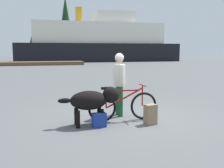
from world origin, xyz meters
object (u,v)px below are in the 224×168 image
(person_cyclist, at_px, (119,78))
(backpack, at_px, (150,114))
(bicycle, at_px, (123,106))
(dog, at_px, (93,100))
(handbag_pannier, at_px, (99,120))
(ferry_boat, at_px, (99,43))

(person_cyclist, height_order, backpack, person_cyclist)
(bicycle, distance_m, dog, 0.84)
(person_cyclist, distance_m, handbag_pannier, 1.46)
(person_cyclist, height_order, dog, person_cyclist)
(person_cyclist, relative_size, ferry_boat, 0.07)
(bicycle, relative_size, dog, 1.24)
(person_cyclist, xyz_separation_m, ferry_boat, (6.73, 34.43, 1.89))
(handbag_pannier, relative_size, ferry_boat, 0.01)
(handbag_pannier, bearing_deg, bicycle, 28.43)
(person_cyclist, distance_m, backpack, 1.36)
(ferry_boat, bearing_deg, backpack, -99.98)
(bicycle, height_order, person_cyclist, person_cyclist)
(dog, height_order, handbag_pannier, dog)
(backpack, distance_m, ferry_boat, 36.07)
(dog, bearing_deg, ferry_boat, 77.82)
(backpack, bearing_deg, ferry_boat, 80.02)
(person_cyclist, xyz_separation_m, backpack, (0.49, -1.00, -0.78))
(person_cyclist, distance_m, dog, 1.19)
(backpack, relative_size, handbag_pannier, 1.46)
(backpack, bearing_deg, handbag_pannier, 175.70)
(ferry_boat, bearing_deg, person_cyclist, -101.05)
(bicycle, xyz_separation_m, handbag_pannier, (-0.69, -0.38, -0.22))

